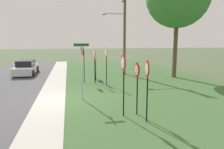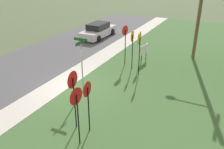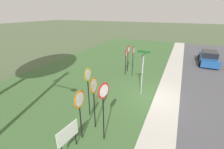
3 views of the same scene
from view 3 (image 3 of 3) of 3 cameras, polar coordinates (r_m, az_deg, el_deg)
The scene contains 13 objects.
ground_plane at distance 11.06m, azimuth 15.00°, elevation -8.25°, with size 160.00×160.00×0.00m, color #4C5B3D.
sidewalk_strip at distance 10.99m, azimuth 19.16°, elevation -8.80°, with size 44.00×1.60×0.06m, color #BCB7AD.
grass_median at distance 13.12m, azimuth -11.66°, elevation -2.86°, with size 44.00×12.00×0.04m, color #3D6033.
stop_sign_near_left at distance 8.14m, azimuth -8.62°, elevation -2.67°, with size 0.71×0.12×2.79m.
stop_sign_near_right at distance 7.24m, azimuth -6.49°, elevation -6.47°, with size 0.75×0.14×2.68m.
stop_sign_far_left at distance 6.79m, azimuth -11.58°, elevation -10.76°, with size 0.77×0.11×2.41m.
stop_sign_far_center at distance 6.47m, azimuth -3.05°, elevation -9.38°, with size 0.67×0.16×2.81m.
yield_sign_near_left at distance 13.80m, azimuth 5.12°, elevation 6.47°, with size 0.66×0.10×2.33m.
yield_sign_near_right at distance 13.61m, azimuth 7.81°, elevation 7.44°, with size 0.75×0.11×2.69m.
yield_sign_far_left at distance 14.64m, azimuth 5.96°, elevation 7.93°, with size 0.69×0.12×2.51m.
street_name_post at distance 10.52m, azimuth 11.05°, elevation 1.81°, with size 0.96×0.82×3.09m.
notice_board at distance 6.90m, azimuth -15.73°, elevation -20.32°, with size 1.10×0.16×1.25m.
parked_sedan_distant at distance 20.47m, azimuth 31.66°, elevation 5.16°, with size 4.57×1.93×1.39m.
Camera 3 is at (-9.57, -1.17, 5.42)m, focal length 25.16 mm.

